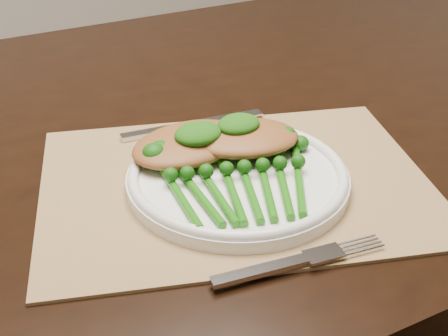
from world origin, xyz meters
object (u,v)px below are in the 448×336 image
placemat (236,183)px  dinner_plate (238,176)px  broccolini_bundle (239,185)px  chicken_fillet_left (189,144)px  dining_table (171,321)px

placemat → dinner_plate: dinner_plate is taller
broccolini_bundle → chicken_fillet_left: bearing=116.1°
placemat → chicken_fillet_left: 0.07m
placemat → broccolini_bundle: 0.04m
placemat → dining_table: bearing=113.3°
dining_table → dinner_plate: (0.00, -0.19, 0.39)m
placemat → chicken_fillet_left: bearing=135.4°
dinner_plate → chicken_fillet_left: chicken_fillet_left is taller
placemat → broccolini_bundle: bearing=-96.1°
dining_table → chicken_fillet_left: size_ratio=11.67×
chicken_fillet_left → broccolini_bundle: bearing=-87.7°
dining_table → broccolini_bundle: size_ratio=7.51×
dinner_plate → broccolini_bundle: (-0.02, -0.03, 0.01)m
dining_table → broccolini_bundle: broccolini_bundle is taller
dinner_plate → broccolini_bundle: 0.03m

